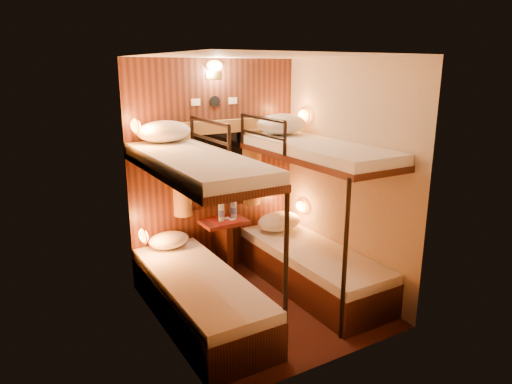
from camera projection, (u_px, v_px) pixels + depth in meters
floor at (263, 305)px, 4.57m from camera, size 2.10×2.10×0.00m
ceiling at (264, 56)px, 3.94m from camera, size 2.10×2.10×0.00m
wall_back at (215, 169)px, 5.13m from camera, size 2.40×0.00×2.40m
wall_front at (337, 221)px, 3.38m from camera, size 2.40×0.00×2.40m
wall_left at (160, 205)px, 3.76m from camera, size 0.00×2.40×2.40m
wall_right at (345, 177)px, 4.74m from camera, size 0.00×2.40×2.40m
back_panel at (215, 169)px, 5.11m from camera, size 2.00×0.03×2.40m
bunk_left at (199, 265)px, 4.16m from camera, size 0.72×1.90×1.82m
bunk_right at (312, 239)px, 4.79m from camera, size 0.72×1.90×1.82m
window at (217, 171)px, 5.09m from camera, size 1.00×0.12×0.79m
curtains at (218, 165)px, 5.04m from camera, size 1.10×0.22×1.00m
back_fixtures at (215, 73)px, 4.81m from camera, size 0.54×0.09×0.48m
reading_lamps at (229, 171)px, 4.82m from camera, size 2.00×0.20×1.25m
table at (224, 240)px, 5.17m from camera, size 0.50×0.34×0.66m
bottle_left at (221, 212)px, 5.04m from camera, size 0.07×0.07×0.25m
bottle_right at (234, 209)px, 5.15m from camera, size 0.07×0.07×0.25m
sachet_a at (226, 218)px, 5.15m from camera, size 0.10×0.07×0.01m
sachet_b at (232, 220)px, 5.12m from camera, size 0.09×0.08×0.01m
pillow_lower_left at (169, 240)px, 4.82m from camera, size 0.43×0.31×0.17m
pillow_lower_right at (279, 221)px, 5.33m from camera, size 0.54×0.39×0.21m
pillow_upper_left at (164, 131)px, 4.49m from camera, size 0.54×0.39×0.21m
pillow_upper_right at (282, 124)px, 5.01m from camera, size 0.58×0.42×0.23m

